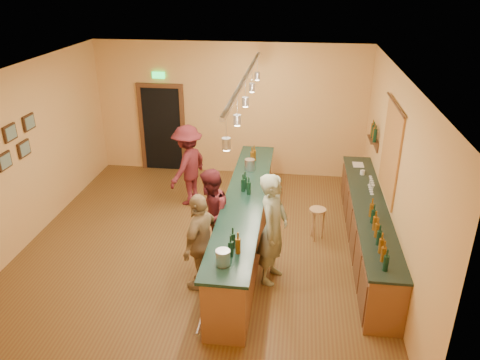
# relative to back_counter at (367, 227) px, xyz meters

# --- Properties ---
(floor) EXTENTS (7.00, 7.00, 0.00)m
(floor) POSITION_rel_back_counter_xyz_m (-2.97, -0.18, -0.49)
(floor) COLOR brown
(floor) RESTS_ON ground
(ceiling) EXTENTS (6.50, 7.00, 0.02)m
(ceiling) POSITION_rel_back_counter_xyz_m (-2.97, -0.18, 2.71)
(ceiling) COLOR silver
(ceiling) RESTS_ON wall_back
(wall_back) EXTENTS (6.50, 0.02, 3.20)m
(wall_back) POSITION_rel_back_counter_xyz_m (-2.97, 3.32, 1.11)
(wall_back) COLOR #E29E55
(wall_back) RESTS_ON floor
(wall_front) EXTENTS (6.50, 0.02, 3.20)m
(wall_front) POSITION_rel_back_counter_xyz_m (-2.97, -3.68, 1.11)
(wall_front) COLOR #E29E55
(wall_front) RESTS_ON floor
(wall_left) EXTENTS (0.02, 7.00, 3.20)m
(wall_left) POSITION_rel_back_counter_xyz_m (-6.22, -0.18, 1.11)
(wall_left) COLOR #E29E55
(wall_left) RESTS_ON floor
(wall_right) EXTENTS (0.02, 7.00, 3.20)m
(wall_right) POSITION_rel_back_counter_xyz_m (0.28, -0.18, 1.11)
(wall_right) COLOR #E29E55
(wall_right) RESTS_ON floor
(doorway) EXTENTS (1.15, 0.09, 2.48)m
(doorway) POSITION_rel_back_counter_xyz_m (-4.67, 3.30, 0.64)
(doorway) COLOR black
(doorway) RESTS_ON wall_back
(tapestry) EXTENTS (0.03, 1.40, 1.60)m
(tapestry) POSITION_rel_back_counter_xyz_m (0.26, 0.22, 1.36)
(tapestry) COLOR maroon
(tapestry) RESTS_ON wall_right
(bottle_shelf) EXTENTS (0.17, 0.55, 0.54)m
(bottle_shelf) POSITION_rel_back_counter_xyz_m (0.20, 1.72, 1.18)
(bottle_shelf) COLOR #432A14
(bottle_shelf) RESTS_ON wall_right
(back_counter) EXTENTS (0.60, 4.55, 1.27)m
(back_counter) POSITION_rel_back_counter_xyz_m (0.00, 0.00, 0.00)
(back_counter) COLOR brown
(back_counter) RESTS_ON floor
(tasting_bar) EXTENTS (0.74, 5.10, 1.38)m
(tasting_bar) POSITION_rel_back_counter_xyz_m (-2.19, -0.18, 0.12)
(tasting_bar) COLOR brown
(tasting_bar) RESTS_ON floor
(pendant_track) EXTENTS (0.11, 4.60, 0.50)m
(pendant_track) POSITION_rel_back_counter_xyz_m (-2.19, -0.18, 2.50)
(pendant_track) COLOR silver
(pendant_track) RESTS_ON ceiling
(bartender) EXTENTS (0.62, 0.78, 1.88)m
(bartender) POSITION_rel_back_counter_xyz_m (-1.64, -1.05, 0.45)
(bartender) COLOR gray
(bartender) RESTS_ON floor
(customer_a) EXTENTS (0.68, 0.84, 1.66)m
(customer_a) POSITION_rel_back_counter_xyz_m (-2.74, -0.55, 0.34)
(customer_a) COLOR #59191E
(customer_a) RESTS_ON floor
(customer_b) EXTENTS (0.66, 1.04, 1.64)m
(customer_b) POSITION_rel_back_counter_xyz_m (-2.74, -1.39, 0.33)
(customer_b) COLOR #997A51
(customer_b) RESTS_ON floor
(customer_c) EXTENTS (1.01, 1.30, 1.76)m
(customer_c) POSITION_rel_back_counter_xyz_m (-3.61, 1.48, 0.40)
(customer_c) COLOR #59191E
(customer_c) RESTS_ON floor
(bar_stool) EXTENTS (0.31, 0.31, 0.64)m
(bar_stool) POSITION_rel_back_counter_xyz_m (-0.88, 0.29, 0.01)
(bar_stool) COLOR #A97F4C
(bar_stool) RESTS_ON floor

